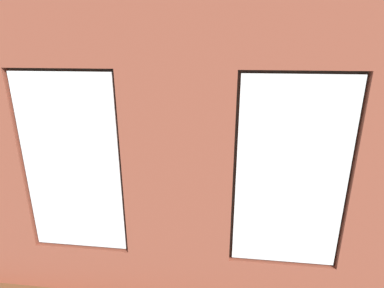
# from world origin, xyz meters

# --- Properties ---
(ground_plane) EXTENTS (6.91, 5.66, 0.10)m
(ground_plane) POSITION_xyz_m (0.00, 0.00, -0.05)
(ground_plane) COLOR brown
(brick_wall_with_windows) EXTENTS (6.31, 0.30, 3.44)m
(brick_wall_with_windows) POSITION_xyz_m (0.00, 2.45, 1.72)
(brick_wall_with_windows) COLOR brown
(brick_wall_with_windows) RESTS_ON ground_plane
(white_wall_right) EXTENTS (0.10, 4.66, 3.44)m
(white_wall_right) POSITION_xyz_m (3.11, 0.20, 1.72)
(white_wall_right) COLOR white
(white_wall_right) RESTS_ON ground_plane
(couch_by_window) EXTENTS (1.74, 0.87, 0.80)m
(couch_by_window) POSITION_xyz_m (0.34, 1.80, 0.33)
(couch_by_window) COLOR black
(couch_by_window) RESTS_ON ground_plane
(couch_left) EXTENTS (0.95, 2.12, 0.80)m
(couch_left) POSITION_xyz_m (-2.46, 0.16, 0.33)
(couch_left) COLOR black
(couch_left) RESTS_ON ground_plane
(coffee_table) EXTENTS (1.55, 0.88, 0.40)m
(coffee_table) POSITION_xyz_m (0.32, -0.08, 0.36)
(coffee_table) COLOR olive
(coffee_table) RESTS_ON ground_plane
(cup_ceramic) EXTENTS (0.08, 0.08, 0.09)m
(cup_ceramic) POSITION_xyz_m (-0.11, -0.23, 0.45)
(cup_ceramic) COLOR #33567F
(cup_ceramic) RESTS_ON coffee_table
(candle_jar) EXTENTS (0.08, 0.08, 0.10)m
(candle_jar) POSITION_xyz_m (0.79, 0.06, 0.46)
(candle_jar) COLOR #B7333D
(candle_jar) RESTS_ON coffee_table
(table_plant_small) EXTENTS (0.16, 0.16, 0.26)m
(table_plant_small) POSITION_xyz_m (0.32, -0.08, 0.55)
(table_plant_small) COLOR beige
(table_plant_small) RESTS_ON coffee_table
(remote_black) EXTENTS (0.07, 0.17, 0.02)m
(remote_black) POSITION_xyz_m (0.20, 0.06, 0.42)
(remote_black) COLOR black
(remote_black) RESTS_ON coffee_table
(media_console) EXTENTS (1.10, 0.42, 0.56)m
(media_console) POSITION_xyz_m (2.81, -0.35, 0.28)
(media_console) COLOR black
(media_console) RESTS_ON ground_plane
(tv_flatscreen) EXTENTS (1.12, 0.20, 0.74)m
(tv_flatscreen) POSITION_xyz_m (2.81, -0.35, 0.93)
(tv_flatscreen) COLOR black
(tv_flatscreen) RESTS_ON media_console
(papasan_chair) EXTENTS (1.15, 1.15, 0.71)m
(papasan_chair) POSITION_xyz_m (0.82, -1.43, 0.45)
(papasan_chair) COLOR olive
(papasan_chair) RESTS_ON ground_plane
(potted_plant_foreground_right) EXTENTS (0.63, 0.63, 0.92)m
(potted_plant_foreground_right) POSITION_xyz_m (2.51, -1.78, 0.61)
(potted_plant_foreground_right) COLOR #9E5638
(potted_plant_foreground_right) RESTS_ON ground_plane
(potted_plant_mid_room_small) EXTENTS (0.46, 0.46, 0.72)m
(potted_plant_mid_room_small) POSITION_xyz_m (-0.53, -1.05, 0.49)
(potted_plant_mid_room_small) COLOR gray
(potted_plant_mid_room_small) RESTS_ON ground_plane
(potted_plant_by_left_couch) EXTENTS (0.43, 0.43, 0.59)m
(potted_plant_by_left_couch) POSITION_xyz_m (-2.06, -1.33, 0.39)
(potted_plant_by_left_couch) COLOR gray
(potted_plant_by_left_couch) RESTS_ON ground_plane
(potted_plant_near_tv) EXTENTS (0.94, 0.99, 1.43)m
(potted_plant_near_tv) POSITION_xyz_m (2.26, 0.66, 0.71)
(potted_plant_near_tv) COLOR #9E5638
(potted_plant_near_tv) RESTS_ON ground_plane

